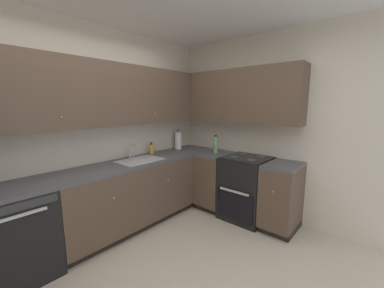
% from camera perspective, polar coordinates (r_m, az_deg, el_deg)
% --- Properties ---
extents(wall_back, '(4.04, 0.05, 2.63)m').
position_cam_1_polar(wall_back, '(3.17, -25.45, 2.70)').
color(wall_back, beige).
rests_on(wall_back, ground_plane).
extents(wall_right, '(0.05, 3.11, 2.63)m').
position_cam_1_polar(wall_right, '(3.54, 18.12, 3.81)').
color(wall_right, beige).
rests_on(wall_right, ground_plane).
extents(dishwasher, '(0.60, 0.63, 0.87)m').
position_cam_1_polar(dishwasher, '(2.87, -37.19, -17.51)').
color(dishwasher, black).
rests_on(dishwasher, ground_plane).
extents(lower_cabinets_back, '(1.89, 0.62, 0.87)m').
position_cam_1_polar(lower_cabinets_back, '(3.30, -15.09, -12.24)').
color(lower_cabinets_back, brown).
rests_on(lower_cabinets_back, ground_plane).
extents(countertop_back, '(3.10, 0.60, 0.03)m').
position_cam_1_polar(countertop_back, '(3.16, -15.46, -4.73)').
color(countertop_back, '#4C4C51').
rests_on(countertop_back, lower_cabinets_back).
extents(lower_cabinets_right, '(0.62, 1.48, 0.87)m').
position_cam_1_polar(lower_cabinets_right, '(3.53, 12.56, -10.67)').
color(lower_cabinets_right, brown).
rests_on(lower_cabinets_right, ground_plane).
extents(countertop_right, '(0.60, 1.48, 0.03)m').
position_cam_1_polar(countertop_right, '(3.40, 12.81, -3.62)').
color(countertop_right, '#4C4C51').
rests_on(countertop_right, lower_cabinets_right).
extents(oven_range, '(0.68, 0.62, 1.05)m').
position_cam_1_polar(oven_range, '(3.52, 13.23, -10.38)').
color(oven_range, black).
rests_on(oven_range, ground_plane).
extents(upper_cabinets_back, '(2.78, 0.34, 0.77)m').
position_cam_1_polar(upper_cabinets_back, '(3.10, -20.18, 11.32)').
color(upper_cabinets_back, brown).
extents(upper_cabinets_right, '(0.32, 2.03, 0.77)m').
position_cam_1_polar(upper_cabinets_right, '(3.59, 9.98, 11.46)').
color(upper_cabinets_right, brown).
extents(sink, '(0.59, 0.40, 0.10)m').
position_cam_1_polar(sink, '(3.24, -12.67, -4.70)').
color(sink, '#B7B7BC').
rests_on(sink, countertop_back).
extents(faucet, '(0.07, 0.16, 0.21)m').
position_cam_1_polar(faucet, '(3.37, -14.82, -1.33)').
color(faucet, silver).
rests_on(faucet, countertop_back).
extents(soap_bottle, '(0.06, 0.06, 0.18)m').
position_cam_1_polar(soap_bottle, '(3.60, -9.96, -1.23)').
color(soap_bottle, gold).
rests_on(soap_bottle, countertop_back).
extents(paper_towel_roll, '(0.11, 0.11, 0.35)m').
position_cam_1_polar(paper_towel_roll, '(3.95, -3.41, 0.86)').
color(paper_towel_roll, white).
rests_on(paper_towel_roll, countertop_back).
extents(oil_bottle, '(0.08, 0.08, 0.29)m').
position_cam_1_polar(oil_bottle, '(3.63, 5.85, -0.14)').
color(oil_bottle, '#729E66').
rests_on(oil_bottle, countertop_right).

